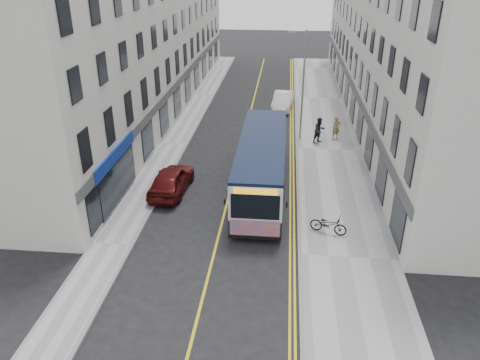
% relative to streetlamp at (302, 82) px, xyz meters
% --- Properties ---
extents(ground, '(140.00, 140.00, 0.00)m').
position_rel_streetlamp_xyz_m(ground, '(-4.17, -14.00, -4.38)').
color(ground, black).
rests_on(ground, ground).
extents(pavement_east, '(4.50, 64.00, 0.12)m').
position_rel_streetlamp_xyz_m(pavement_east, '(2.08, -2.00, -4.32)').
color(pavement_east, '#969598').
rests_on(pavement_east, ground).
extents(pavement_west, '(2.00, 64.00, 0.12)m').
position_rel_streetlamp_xyz_m(pavement_west, '(-9.17, -2.00, -4.32)').
color(pavement_west, '#969598').
rests_on(pavement_west, ground).
extents(kerb_east, '(0.18, 64.00, 0.13)m').
position_rel_streetlamp_xyz_m(kerb_east, '(-0.17, -2.00, -4.32)').
color(kerb_east, slate).
rests_on(kerb_east, ground).
extents(kerb_west, '(0.18, 64.00, 0.13)m').
position_rel_streetlamp_xyz_m(kerb_west, '(-8.17, -2.00, -4.32)').
color(kerb_west, slate).
rests_on(kerb_west, ground).
extents(road_centre_line, '(0.12, 64.00, 0.01)m').
position_rel_streetlamp_xyz_m(road_centre_line, '(-4.17, -2.00, -4.38)').
color(road_centre_line, gold).
rests_on(road_centre_line, ground).
extents(road_dbl_yellow_inner, '(0.10, 64.00, 0.01)m').
position_rel_streetlamp_xyz_m(road_dbl_yellow_inner, '(-0.62, -2.00, -4.38)').
color(road_dbl_yellow_inner, gold).
rests_on(road_dbl_yellow_inner, ground).
extents(road_dbl_yellow_outer, '(0.10, 64.00, 0.01)m').
position_rel_streetlamp_xyz_m(road_dbl_yellow_outer, '(-0.42, -2.00, -4.38)').
color(road_dbl_yellow_outer, gold).
rests_on(road_dbl_yellow_outer, ground).
extents(terrace_east, '(6.00, 46.00, 13.00)m').
position_rel_streetlamp_xyz_m(terrace_east, '(7.33, 7.00, 2.12)').
color(terrace_east, silver).
rests_on(terrace_east, ground).
extents(terrace_west, '(6.00, 46.00, 13.00)m').
position_rel_streetlamp_xyz_m(terrace_west, '(-13.17, 7.00, 2.12)').
color(terrace_west, beige).
rests_on(terrace_west, ground).
extents(streetlamp, '(1.32, 0.18, 8.00)m').
position_rel_streetlamp_xyz_m(streetlamp, '(0.00, 0.00, 0.00)').
color(streetlamp, gray).
rests_on(streetlamp, ground).
extents(city_bus, '(2.62, 11.22, 3.26)m').
position_rel_streetlamp_xyz_m(city_bus, '(-2.33, -8.84, -2.60)').
color(city_bus, black).
rests_on(city_bus, ground).
extents(bicycle, '(1.96, 1.18, 0.97)m').
position_rel_streetlamp_xyz_m(bicycle, '(1.24, -13.21, -3.78)').
color(bicycle, black).
rests_on(bicycle, pavement_east).
extents(pedestrian_near, '(0.73, 0.61, 1.73)m').
position_rel_streetlamp_xyz_m(pedestrian_near, '(2.72, 0.14, -3.40)').
color(pedestrian_near, '#997445').
rests_on(pedestrian_near, pavement_east).
extents(pedestrian_far, '(1.16, 1.11, 1.88)m').
position_rel_streetlamp_xyz_m(pedestrian_far, '(1.43, -0.72, -3.32)').
color(pedestrian_far, black).
rests_on(pedestrian_far, pavement_east).
extents(car_white, '(2.02, 4.65, 1.49)m').
position_rel_streetlamp_xyz_m(car_white, '(-1.37, 7.70, -3.64)').
color(car_white, white).
rests_on(car_white, ground).
extents(car_maroon, '(2.15, 4.69, 1.56)m').
position_rel_streetlamp_xyz_m(car_maroon, '(-7.57, -9.36, -3.60)').
color(car_maroon, '#490C0C').
rests_on(car_maroon, ground).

